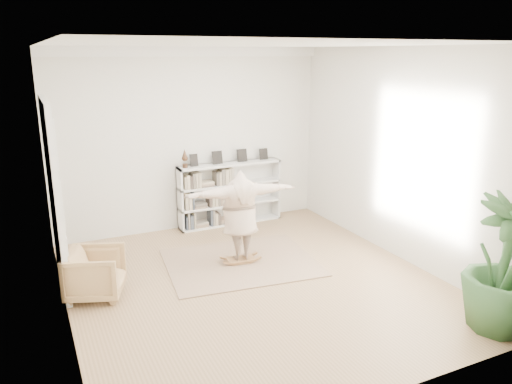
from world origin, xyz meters
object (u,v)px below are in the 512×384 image
Objects in this scene: armchair at (95,273)px; rocker_board at (241,259)px; person at (240,213)px; bookshelf at (230,194)px; houseplant at (504,265)px.

armchair is 2.44m from rocker_board.
rocker_board is 0.26× the size of person.
person is at bearing -107.53° from bookshelf.
armchair is 1.61× the size of rocker_board.
houseplant reaches higher than rocker_board.
armchair is 5.61m from houseplant.
bookshelf reaches higher than rocker_board.
houseplant is at bearing 129.51° from person.
person reaches higher than armchair.
houseplant reaches higher than armchair.
bookshelf is 2.18m from rocker_board.
armchair is at bearing -144.15° from bookshelf.
person reaches higher than rocker_board.
bookshelf is 5.59m from houseplant.
bookshelf is 4.44× the size of rocker_board.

